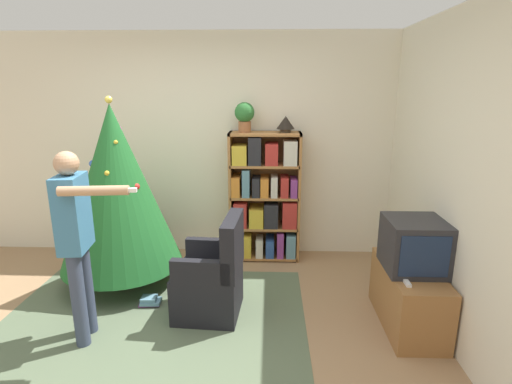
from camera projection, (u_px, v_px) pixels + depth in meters
The scene contains 14 objects.
ground_plane at pixel (161, 350), 3.12m from camera, with size 14.00×14.00×0.00m, color #9E7A56.
wall_back at pixel (200, 147), 4.76m from camera, with size 8.00×0.10×2.60m.
wall_right at pixel (486, 192), 2.71m from camera, with size 0.10×8.00×2.60m.
area_rug at pixel (152, 324), 3.46m from camera, with size 2.67×2.07×0.01m.
bookshelf at pixel (264, 199), 4.63m from camera, with size 0.81×0.34×1.50m.
tv_stand at pixel (408, 297), 3.40m from camera, with size 0.42×0.91×0.52m.
television at pixel (414, 245), 3.28m from camera, with size 0.46×0.48×0.43m.
game_remote at pixel (407, 283), 3.07m from camera, with size 0.04×0.12×0.02m.
christmas_tree at pixel (117, 188), 3.94m from camera, with size 1.20×1.20×1.91m.
armchair at pixel (212, 280), 3.56m from camera, with size 0.61×0.60×0.92m.
standing_person at pixel (76, 233), 3.05m from camera, with size 0.66×0.47×1.54m.
potted_plant at pixel (245, 115), 4.41m from camera, with size 0.22×0.22×0.33m.
table_lamp at pixel (286, 123), 4.41m from camera, with size 0.20×0.20×0.18m.
book_pile_near_tree at pixel (150, 301), 3.75m from camera, with size 0.21×0.15×0.08m.
Camera 1 is at (0.84, -2.67, 2.00)m, focal length 28.00 mm.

